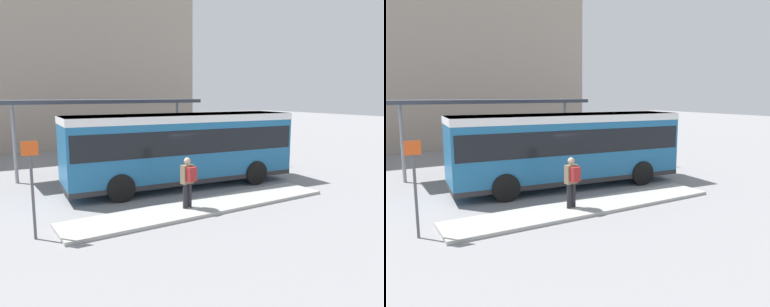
% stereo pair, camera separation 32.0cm
% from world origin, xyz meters
% --- Properties ---
extents(ground_plane, '(120.00, 120.00, 0.00)m').
position_xyz_m(ground_plane, '(0.00, 0.00, 0.00)').
color(ground_plane, gray).
extents(curb_island, '(10.28, 1.80, 0.12)m').
position_xyz_m(curb_island, '(-0.97, -3.21, 0.06)').
color(curb_island, '#9E9E99').
rests_on(curb_island, ground_plane).
extents(city_bus, '(10.32, 3.35, 3.21)m').
position_xyz_m(city_bus, '(0.01, -0.00, 1.87)').
color(city_bus, '#1E6093').
rests_on(city_bus, ground_plane).
extents(pedestrian_waiting, '(0.47, 0.51, 1.79)m').
position_xyz_m(pedestrian_waiting, '(-1.66, -3.20, 1.15)').
color(pedestrian_waiting, '#232328').
rests_on(pedestrian_waiting, curb_island).
extents(bicycle_black, '(0.48, 1.70, 0.74)m').
position_xyz_m(bicycle_black, '(7.22, 1.57, 0.37)').
color(bicycle_black, black).
rests_on(bicycle_black, ground_plane).
extents(bicycle_red, '(0.48, 1.71, 0.74)m').
position_xyz_m(bicycle_red, '(7.51, 2.28, 0.37)').
color(bicycle_red, black).
rests_on(bicycle_red, ground_plane).
extents(bicycle_yellow, '(0.48, 1.54, 0.67)m').
position_xyz_m(bicycle_yellow, '(7.31, 2.98, 0.34)').
color(bicycle_yellow, black).
rests_on(bicycle_yellow, ground_plane).
extents(station_shelter, '(10.07, 2.55, 3.80)m').
position_xyz_m(station_shelter, '(-1.88, 4.61, 3.64)').
color(station_shelter, '#383D47').
rests_on(station_shelter, ground_plane).
extents(potted_planter_near_shelter, '(0.72, 0.72, 1.20)m').
position_xyz_m(potted_planter_near_shelter, '(-3.27, 2.13, 0.63)').
color(potted_planter_near_shelter, slate).
rests_on(potted_planter_near_shelter, ground_plane).
extents(platform_sign, '(0.44, 0.08, 2.80)m').
position_xyz_m(platform_sign, '(-6.66, -3.08, 1.56)').
color(platform_sign, '#4C4C51').
rests_on(platform_sign, ground_plane).
extents(station_building, '(26.65, 11.39, 13.46)m').
position_xyz_m(station_building, '(-3.89, 19.86, 6.73)').
color(station_building, gray).
rests_on(station_building, ground_plane).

